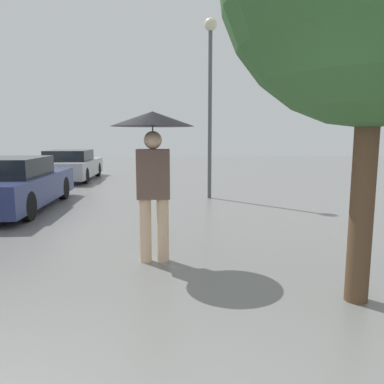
{
  "coord_description": "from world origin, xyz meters",
  "views": [
    {
      "loc": [
        0.31,
        -1.09,
        1.68
      ],
      "look_at": [
        0.65,
        3.82,
        0.94
      ],
      "focal_mm": 35.0,
      "sensor_mm": 36.0,
      "label": 1
    }
  ],
  "objects_px": {
    "parked_car_middle": "(12,185)",
    "street_lamp": "(210,77)",
    "pedestrian": "(153,146)",
    "parked_car_farthest": "(71,166)"
  },
  "relations": [
    {
      "from": "parked_car_middle",
      "to": "street_lamp",
      "type": "bearing_deg",
      "value": 14.78
    },
    {
      "from": "parked_car_middle",
      "to": "street_lamp",
      "type": "xyz_separation_m",
      "value": [
        4.74,
        1.25,
        2.64
      ]
    },
    {
      "from": "pedestrian",
      "to": "parked_car_farthest",
      "type": "relative_size",
      "value": 0.49
    },
    {
      "from": "pedestrian",
      "to": "parked_car_middle",
      "type": "relative_size",
      "value": 0.47
    },
    {
      "from": "pedestrian",
      "to": "parked_car_farthest",
      "type": "xyz_separation_m",
      "value": [
        -3.5,
        9.85,
        -1.01
      ]
    },
    {
      "from": "pedestrian",
      "to": "parked_car_farthest",
      "type": "distance_m",
      "value": 10.51
    },
    {
      "from": "pedestrian",
      "to": "street_lamp",
      "type": "distance_m",
      "value": 5.59
    },
    {
      "from": "parked_car_middle",
      "to": "parked_car_farthest",
      "type": "height_order",
      "value": "parked_car_middle"
    },
    {
      "from": "parked_car_farthest",
      "to": "street_lamp",
      "type": "xyz_separation_m",
      "value": [
        4.86,
        -4.69,
        2.67
      ]
    },
    {
      "from": "street_lamp",
      "to": "pedestrian",
      "type": "bearing_deg",
      "value": -104.66
    }
  ]
}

